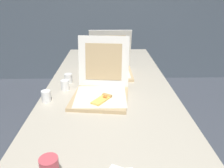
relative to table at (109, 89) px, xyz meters
name	(u,v)px	position (x,y,z in m)	size (l,w,h in m)	color
table	(109,89)	(0.00, 0.00, 0.00)	(0.92, 2.20, 0.74)	#BCB29E
pizza_box_front	(101,90)	(-0.06, -0.25, 0.10)	(0.40, 0.45, 0.38)	tan
pizza_box_middle	(111,68)	(0.02, 0.22, 0.10)	(0.36, 0.36, 0.36)	tan
cup_white_far	(82,65)	(-0.24, 0.36, 0.08)	(0.06, 0.06, 0.07)	white
cup_white_mid	(68,78)	(-0.31, 0.02, 0.08)	(0.06, 0.06, 0.07)	white
cup_white_near_center	(65,85)	(-0.32, -0.12, 0.08)	(0.06, 0.06, 0.07)	white
cup_white_near_left	(46,96)	(-0.41, -0.30, 0.08)	(0.06, 0.06, 0.07)	white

